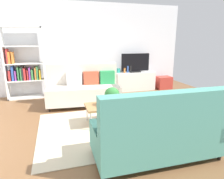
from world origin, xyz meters
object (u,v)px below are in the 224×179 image
(vase_0, at_px, (119,71))
(storage_trunk, at_px, (164,83))
(coffee_table, at_px, (112,106))
(potted_plant, at_px, (112,96))
(bottle_0, at_px, (125,70))
(couch_beige, at_px, (84,88))
(bottle_2, at_px, (131,69))
(tv, at_px, (135,63))
(couch_green, at_px, (159,131))
(bookshelf, at_px, (24,66))
(table_book_0, at_px, (107,106))
(tv_console, at_px, (135,81))
(bottle_1, at_px, (128,69))

(vase_0, bearing_deg, storage_trunk, -5.10)
(coffee_table, xyz_separation_m, potted_plant, (-0.02, -0.06, 0.24))
(vase_0, relative_size, bottle_0, 0.89)
(couch_beige, bearing_deg, storage_trunk, -156.76)
(potted_plant, bearing_deg, bottle_0, 64.85)
(coffee_table, height_order, bottle_2, bottle_2)
(storage_trunk, bearing_deg, tv, 175.84)
(potted_plant, bearing_deg, couch_green, -77.26)
(storage_trunk, distance_m, potted_plant, 3.68)
(tv, relative_size, vase_0, 6.85)
(bookshelf, relative_size, table_book_0, 8.75)
(table_book_0, bearing_deg, coffee_table, 37.55)
(storage_trunk, relative_size, vase_0, 3.56)
(storage_trunk, bearing_deg, coffee_table, -137.83)
(coffee_table, xyz_separation_m, tv_console, (1.57, 2.51, -0.07))
(table_book_0, height_order, bottle_1, bottle_1)
(bottle_0, bearing_deg, tv, 2.90)
(table_book_0, bearing_deg, bottle_0, 63.24)
(storage_trunk, height_order, bottle_2, bottle_2)
(coffee_table, relative_size, vase_0, 7.54)
(tv_console, bearing_deg, vase_0, 175.07)
(tv, height_order, table_book_0, tv)
(couch_beige, relative_size, couch_green, 1.03)
(couch_green, xyz_separation_m, storage_trunk, (2.38, 3.83, -0.22))
(bookshelf, bearing_deg, table_book_0, -55.00)
(coffee_table, relative_size, tv, 1.10)
(tv, height_order, bottle_2, tv)
(tv, xyz_separation_m, bottle_0, (-0.40, -0.02, -0.23))
(tv_console, height_order, bottle_0, bottle_0)
(tv_console, xyz_separation_m, potted_plant, (-1.59, -2.58, 0.31))
(bookshelf, bearing_deg, bottle_1, -1.06)
(vase_0, bearing_deg, bottle_0, -25.99)
(potted_plant, distance_m, bottle_0, 2.80)
(bottle_2, bearing_deg, vase_0, 167.44)
(couch_beige, distance_m, storage_trunk, 3.21)
(table_book_0, height_order, vase_0, vase_0)
(tv_console, relative_size, storage_trunk, 2.69)
(storage_trunk, bearing_deg, bottle_1, 177.52)
(tv, bearing_deg, tv_console, 90.00)
(bottle_2, bearing_deg, coffee_table, -119.31)
(storage_trunk, relative_size, bottle_2, 2.20)
(tv_console, height_order, table_book_0, tv_console)
(coffee_table, distance_m, tv_console, 2.96)
(bookshelf, relative_size, storage_trunk, 4.04)
(couch_beige, height_order, bottle_1, couch_beige)
(storage_trunk, xyz_separation_m, bottle_1, (-1.38, 0.06, 0.54))
(couch_green, height_order, coffee_table, couch_green)
(coffee_table, bearing_deg, potted_plant, -108.98)
(couch_beige, height_order, vase_0, couch_beige)
(table_book_0, bearing_deg, tv_console, 57.06)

